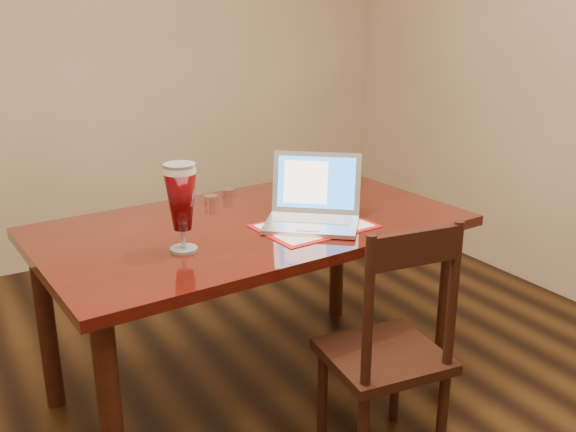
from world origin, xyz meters
TOP-DOWN VIEW (x-y plane):
  - dining_table at (0.24, 0.57)m, footprint 1.73×1.04m
  - dining_chair at (0.46, -0.06)m, footprint 0.45×0.43m

SIDE VIEW (x-z plane):
  - dining_chair at x=0.46m, z-range -0.03..0.92m
  - dining_table at x=0.24m, z-range 0.15..1.26m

